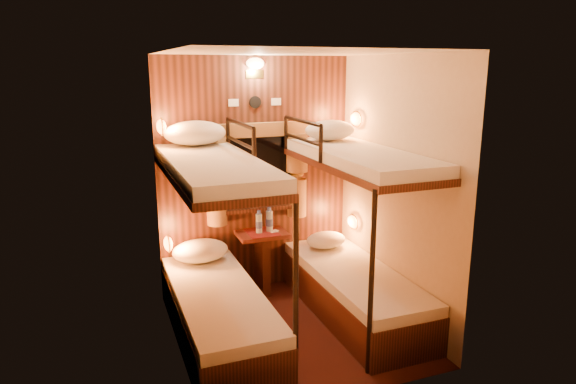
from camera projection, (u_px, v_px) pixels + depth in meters
name	position (u px, v px, depth m)	size (l,w,h in m)	color
floor	(292.00, 329.00, 4.60)	(2.10, 2.10, 0.00)	black
ceiling	(293.00, 52.00, 4.03)	(2.10, 2.10, 0.00)	silver
wall_back	(255.00, 176.00, 5.27)	(2.40, 2.40, 0.00)	#C6B293
wall_front	(351.00, 237.00, 3.36)	(2.40, 2.40, 0.00)	#C6B293
wall_left	(172.00, 211.00, 3.97)	(2.40, 2.40, 0.00)	#C6B293
wall_right	(395.00, 190.00, 4.66)	(2.40, 2.40, 0.00)	#C6B293
back_panel	(256.00, 176.00, 5.25)	(2.00, 0.03, 2.40)	black
bunk_left	(218.00, 279.00, 4.30)	(0.72, 1.90, 1.82)	black
bunk_right	(355.00, 259.00, 4.75)	(0.72, 1.90, 1.82)	black
window	(257.00, 179.00, 5.23)	(1.00, 0.12, 0.79)	black
curtains	(257.00, 171.00, 5.18)	(1.10, 0.22, 1.00)	olive
back_fixtures	(255.00, 71.00, 4.97)	(0.54, 0.09, 0.48)	black
reading_lamps	(266.00, 179.00, 4.94)	(2.00, 0.20, 1.25)	orange
table	(262.00, 254.00, 5.27)	(0.50, 0.34, 0.66)	#531A13
bottle_left	(259.00, 223.00, 5.18)	(0.07, 0.07, 0.24)	#99BFE5
bottle_right	(269.00, 221.00, 5.23)	(0.07, 0.07, 0.25)	#99BFE5
sachet_a	(274.00, 232.00, 5.23)	(0.08, 0.06, 0.01)	silver
sachet_b	(275.00, 231.00, 5.26)	(0.07, 0.06, 0.01)	silver
pillow_lower_left	(200.00, 251.00, 4.95)	(0.54, 0.39, 0.21)	white
pillow_lower_right	(326.00, 240.00, 5.33)	(0.42, 0.30, 0.17)	white
pillow_upper_left	(195.00, 133.00, 4.69)	(0.57, 0.41, 0.22)	white
pillow_upper_right	(330.00, 130.00, 5.02)	(0.50, 0.36, 0.20)	white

